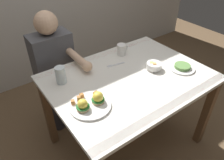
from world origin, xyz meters
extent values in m
plane|color=brown|center=(0.00, 0.00, 0.00)|extent=(6.00, 6.00, 0.00)
cube|color=white|center=(0.00, 0.00, 0.73)|extent=(1.20, 0.90, 0.03)
cube|color=#B23838|center=(0.00, -0.40, 0.74)|extent=(1.20, 0.06, 0.00)
cube|color=#B23838|center=(0.00, 0.40, 0.74)|extent=(1.20, 0.06, 0.00)
cube|color=brown|center=(0.55, -0.40, 0.36)|extent=(0.06, 0.06, 0.71)
cube|color=brown|center=(-0.55, 0.40, 0.36)|extent=(0.06, 0.06, 0.71)
cube|color=brown|center=(0.55, 0.40, 0.36)|extent=(0.06, 0.06, 0.71)
cylinder|color=white|center=(-0.41, -0.10, 0.75)|extent=(0.27, 0.27, 0.01)
cylinder|color=tan|center=(-0.46, -0.11, 0.76)|extent=(0.08, 0.08, 0.02)
cylinder|color=#286B2D|center=(-0.46, -0.11, 0.78)|extent=(0.08, 0.08, 0.01)
sphere|color=yellow|center=(-0.46, -0.11, 0.80)|extent=(0.06, 0.06, 0.06)
cylinder|color=tan|center=(-0.35, -0.11, 0.76)|extent=(0.08, 0.08, 0.02)
cylinder|color=#286B2D|center=(-0.35, -0.11, 0.78)|extent=(0.08, 0.08, 0.01)
sphere|color=yellow|center=(-0.35, -0.11, 0.80)|extent=(0.07, 0.07, 0.07)
cube|color=#B77A42|center=(-0.49, -0.03, 0.77)|extent=(0.03, 0.03, 0.03)
cube|color=#AD7038|center=(-0.33, -0.05, 0.77)|extent=(0.04, 0.04, 0.03)
cube|color=#AD7038|center=(-0.41, -0.01, 0.77)|extent=(0.03, 0.03, 0.02)
cube|color=#B77A42|center=(-0.45, -0.03, 0.77)|extent=(0.03, 0.03, 0.04)
cylinder|color=white|center=(0.22, -0.03, 0.74)|extent=(0.10, 0.10, 0.01)
cylinder|color=white|center=(0.22, -0.03, 0.77)|extent=(0.12, 0.12, 0.04)
cube|color=#F4A85B|center=(0.22, -0.04, 0.79)|extent=(0.04, 0.04, 0.03)
cube|color=#F4DB66|center=(0.21, -0.01, 0.78)|extent=(0.04, 0.04, 0.03)
cube|color=#B7E093|center=(0.22, -0.01, 0.78)|extent=(0.04, 0.04, 0.03)
cube|color=#F4DB66|center=(0.24, -0.05, 0.77)|extent=(0.03, 0.03, 0.02)
cube|color=#EA6B70|center=(0.21, -0.01, 0.78)|extent=(0.03, 0.03, 0.02)
cube|color=#B7E093|center=(0.22, -0.04, 0.77)|extent=(0.04, 0.04, 0.03)
cylinder|color=white|center=(0.16, 0.31, 0.79)|extent=(0.08, 0.08, 0.09)
cylinder|color=black|center=(0.16, 0.31, 0.83)|extent=(0.07, 0.07, 0.01)
torus|color=white|center=(0.21, 0.31, 0.79)|extent=(0.06, 0.02, 0.06)
cube|color=silver|center=(0.04, 0.19, 0.74)|extent=(0.12, 0.03, 0.00)
cube|color=silver|center=(-0.04, 0.21, 0.74)|extent=(0.04, 0.03, 0.00)
cylinder|color=silver|center=(-0.44, 0.24, 0.80)|extent=(0.07, 0.07, 0.13)
cylinder|color=silver|center=(-0.44, 0.24, 0.79)|extent=(0.07, 0.07, 0.10)
cylinder|color=white|center=(0.41, -0.16, 0.75)|extent=(0.20, 0.20, 0.01)
cylinder|color=#66934C|center=(0.41, -0.16, 0.76)|extent=(0.12, 0.12, 0.02)
cylinder|color=#33333D|center=(-0.44, 0.53, 0.23)|extent=(0.11, 0.11, 0.45)
cylinder|color=#33333D|center=(-0.26, 0.53, 0.23)|extent=(0.11, 0.11, 0.45)
cube|color=#4C4C51|center=(-0.35, 0.63, 0.70)|extent=(0.34, 0.20, 0.50)
sphere|color=#DBAD89|center=(-0.35, 0.63, 1.04)|extent=(0.19, 0.19, 0.19)
cylinder|color=#DBAD89|center=(-0.23, 0.38, 0.80)|extent=(0.06, 0.30, 0.06)
sphere|color=#DBAD89|center=(-0.23, 0.23, 0.80)|extent=(0.08, 0.08, 0.08)
camera|label=1|loc=(-0.88, -0.99, 1.67)|focal=34.33mm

